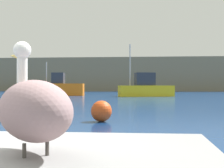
{
  "coord_description": "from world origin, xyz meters",
  "views": [
    {
      "loc": [
        2.07,
        -3.16,
        1.23
      ],
      "look_at": [
        -0.44,
        22.35,
        1.32
      ],
      "focal_mm": 55.18,
      "sensor_mm": 36.0,
      "label": 1
    }
  ],
  "objects_px": {
    "pelican": "(34,109)",
    "fishing_boat_yellow": "(146,88)",
    "fishing_boat_orange": "(60,88)",
    "mooring_buoy": "(101,111)"
  },
  "relations": [
    {
      "from": "pelican",
      "to": "fishing_boat_orange",
      "type": "relative_size",
      "value": 0.22
    },
    {
      "from": "fishing_boat_yellow",
      "to": "mooring_buoy",
      "type": "xyz_separation_m",
      "value": [
        -1.48,
        -26.16,
        -0.57
      ]
    },
    {
      "from": "pelican",
      "to": "fishing_boat_yellow",
      "type": "distance_m",
      "value": 35.07
    },
    {
      "from": "pelican",
      "to": "mooring_buoy",
      "type": "relative_size",
      "value": 1.74
    },
    {
      "from": "pelican",
      "to": "fishing_boat_yellow",
      "type": "relative_size",
      "value": 0.2
    },
    {
      "from": "pelican",
      "to": "fishing_boat_yellow",
      "type": "height_order",
      "value": "fishing_boat_yellow"
    },
    {
      "from": "fishing_boat_orange",
      "to": "mooring_buoy",
      "type": "distance_m",
      "value": 29.56
    },
    {
      "from": "fishing_boat_yellow",
      "to": "mooring_buoy",
      "type": "distance_m",
      "value": 26.21
    },
    {
      "from": "pelican",
      "to": "fishing_boat_orange",
      "type": "distance_m",
      "value": 38.3
    },
    {
      "from": "pelican",
      "to": "fishing_boat_yellow",
      "type": "bearing_deg",
      "value": -36.25
    }
  ]
}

